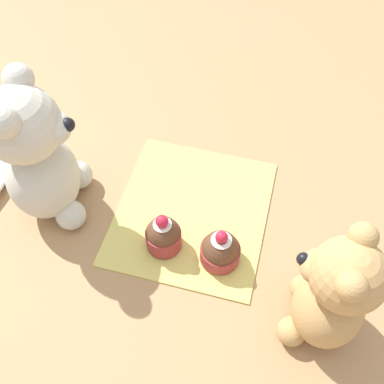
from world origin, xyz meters
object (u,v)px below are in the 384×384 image
at_px(teddy_bear_tan, 333,294).
at_px(cupcake_near_tan_bear, 220,250).
at_px(teddy_bear_cream, 37,157).
at_px(cupcake_near_cream_bear, 163,235).

distance_m(teddy_bear_tan, cupcake_near_tan_bear, 0.18).
bearing_deg(teddy_bear_cream, cupcake_near_cream_bear, -114.18).
xyz_separation_m(teddy_bear_tan, cupcake_near_cream_bear, (0.06, 0.24, -0.06)).
bearing_deg(cupcake_near_cream_bear, cupcake_near_tan_bear, -90.50).
height_order(teddy_bear_cream, cupcake_near_cream_bear, teddy_bear_cream).
relative_size(teddy_bear_tan, cupcake_near_tan_bear, 2.89).
bearing_deg(teddy_bear_tan, cupcake_near_cream_bear, -96.44).
distance_m(teddy_bear_cream, cupcake_near_cream_bear, 0.21).
distance_m(teddy_bear_cream, cupcake_near_tan_bear, 0.30).
relative_size(teddy_bear_cream, cupcake_near_cream_bear, 3.30).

